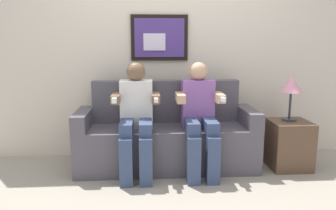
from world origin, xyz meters
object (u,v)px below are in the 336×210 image
couch (167,138)px  table_lamp (291,86)px  person_on_right (199,114)px  person_on_left (136,115)px  side_table_right (289,144)px

couch → table_lamp: size_ratio=4.01×
person_on_right → table_lamp: size_ratio=2.41×
table_lamp → couch: bearing=176.7°
person_on_left → side_table_right: 1.62m
person_on_left → side_table_right: size_ratio=2.22×
couch → person_on_left: bearing=-151.7°
couch → table_lamp: 1.39m
couch → person_on_right: bearing=-28.2°
person_on_right → couch: bearing=151.8°
person_on_right → table_lamp: (0.96, 0.09, 0.25)m
person_on_left → person_on_right: (0.62, 0.00, -0.00)m
couch → person_on_left: person_on_left is taller
couch → person_on_right: (0.31, -0.17, 0.29)m
couch → person_on_left: 0.46m
person_on_right → person_on_left: bearing=-180.0°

